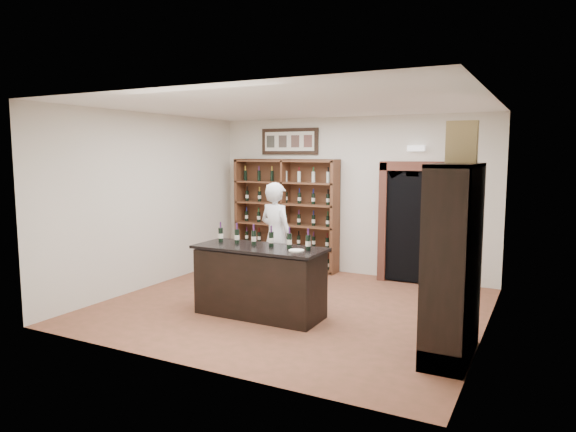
% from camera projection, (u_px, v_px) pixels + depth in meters
% --- Properties ---
extents(floor, '(5.50, 5.50, 0.00)m').
position_uv_depth(floor, '(291.00, 306.00, 7.81)').
color(floor, brown).
rests_on(floor, ground).
extents(ceiling, '(5.50, 5.50, 0.00)m').
position_uv_depth(ceiling, '(292.00, 106.00, 7.44)').
color(ceiling, white).
rests_on(ceiling, wall_back).
extents(wall_back, '(5.50, 0.04, 3.00)m').
position_uv_depth(wall_back, '(351.00, 196.00, 9.83)').
color(wall_back, beige).
rests_on(wall_back, ground).
extents(wall_left, '(0.04, 5.00, 3.00)m').
position_uv_depth(wall_left, '(150.00, 200.00, 8.88)').
color(wall_left, beige).
rests_on(wall_left, ground).
extents(wall_right, '(0.04, 5.00, 3.00)m').
position_uv_depth(wall_right, '(488.00, 219.00, 6.37)').
color(wall_right, beige).
rests_on(wall_right, ground).
extents(wine_shelf, '(2.20, 0.38, 2.20)m').
position_uv_depth(wine_shelf, '(286.00, 214.00, 10.32)').
color(wine_shelf, brown).
rests_on(wine_shelf, ground).
extents(framed_picture, '(1.25, 0.04, 0.52)m').
position_uv_depth(framed_picture, '(290.00, 141.00, 10.27)').
color(framed_picture, black).
rests_on(framed_picture, wall_back).
extents(arched_doorway, '(1.17, 0.35, 2.17)m').
position_uv_depth(arched_doorway, '(413.00, 219.00, 9.15)').
color(arched_doorway, black).
rests_on(arched_doorway, ground).
extents(emergency_light, '(0.30, 0.10, 0.10)m').
position_uv_depth(emergency_light, '(416.00, 148.00, 9.08)').
color(emergency_light, white).
rests_on(emergency_light, wall_back).
extents(tasting_counter, '(1.88, 0.78, 1.00)m').
position_uv_depth(tasting_counter, '(260.00, 282.00, 7.31)').
color(tasting_counter, black).
rests_on(tasting_counter, ground).
extents(counter_bottle_0, '(0.07, 0.07, 0.30)m').
position_uv_depth(counter_bottle_0, '(221.00, 235.00, 7.63)').
color(counter_bottle_0, black).
rests_on(counter_bottle_0, tasting_counter).
extents(counter_bottle_1, '(0.07, 0.07, 0.30)m').
position_uv_depth(counter_bottle_1, '(237.00, 236.00, 7.50)').
color(counter_bottle_1, black).
rests_on(counter_bottle_1, tasting_counter).
extents(counter_bottle_2, '(0.07, 0.07, 0.30)m').
position_uv_depth(counter_bottle_2, '(254.00, 238.00, 7.37)').
color(counter_bottle_2, black).
rests_on(counter_bottle_2, tasting_counter).
extents(counter_bottle_3, '(0.07, 0.07, 0.30)m').
position_uv_depth(counter_bottle_3, '(271.00, 239.00, 7.24)').
color(counter_bottle_3, black).
rests_on(counter_bottle_3, tasting_counter).
extents(counter_bottle_4, '(0.07, 0.07, 0.30)m').
position_uv_depth(counter_bottle_4, '(289.00, 241.00, 7.11)').
color(counter_bottle_4, black).
rests_on(counter_bottle_4, tasting_counter).
extents(counter_bottle_5, '(0.07, 0.07, 0.30)m').
position_uv_depth(counter_bottle_5, '(308.00, 242.00, 6.98)').
color(counter_bottle_5, black).
rests_on(counter_bottle_5, tasting_counter).
extents(side_cabinet, '(0.48, 1.20, 2.20)m').
position_uv_depth(side_cabinet, '(455.00, 293.00, 5.77)').
color(side_cabinet, black).
rests_on(side_cabinet, ground).
extents(shopkeeper, '(0.76, 0.60, 1.83)m').
position_uv_depth(shopkeeper, '(276.00, 237.00, 8.63)').
color(shopkeeper, silver).
rests_on(shopkeeper, ground).
extents(plate, '(0.21, 0.21, 0.02)m').
position_uv_depth(plate, '(296.00, 251.00, 6.91)').
color(plate, silver).
rests_on(plate, tasting_counter).
extents(wine_crate, '(0.34, 0.14, 0.47)m').
position_uv_depth(wine_crate, '(462.00, 142.00, 5.71)').
color(wine_crate, tan).
rests_on(wine_crate, side_cabinet).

